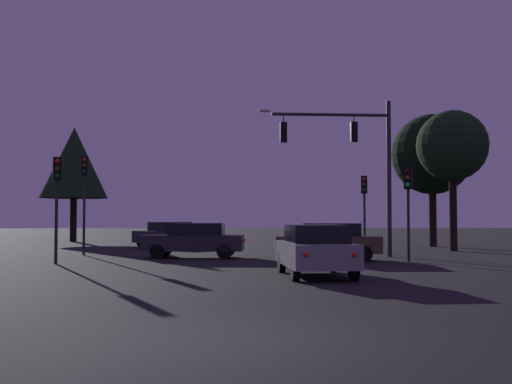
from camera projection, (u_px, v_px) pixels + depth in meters
The scene contains 13 objects.
ground_plane at pixel (230, 251), 32.99m from camera, with size 168.00×168.00×0.00m, color black.
traffic_signal_mast_arm at pixel (353, 151), 27.79m from camera, with size 5.99×0.49×7.02m.
traffic_light_corner_left at pixel (84, 185), 29.26m from camera, with size 0.34×0.37×4.66m.
traffic_light_corner_right at pixel (364, 198), 31.08m from camera, with size 0.35×0.38×3.87m.
traffic_light_median at pixel (57, 188), 23.48m from camera, with size 0.37×0.39×4.05m.
traffic_light_far_side at pixel (408, 194), 24.70m from camera, with size 0.37×0.39×3.78m.
car_nearside_lane at pixel (315, 249), 18.26m from camera, with size 2.02×4.31×1.52m.
car_crossing_left at pixel (194, 240), 27.06m from camera, with size 4.53×2.20×1.52m.
car_crossing_right at pixel (328, 241), 25.32m from camera, with size 4.39×2.07×1.52m.
car_far_lane at pixel (168, 234), 37.18m from camera, with size 4.06×4.11×1.52m.
tree_behind_sign at pixel (74, 163), 46.75m from camera, with size 5.02×5.02×8.63m.
tree_left_far at pixel (452, 146), 33.07m from camera, with size 3.78×3.78×7.51m.
tree_center_horizon at pixel (432, 155), 38.38m from camera, with size 4.98×4.98×8.20m.
Camera 1 is at (-0.15, -8.63, 1.69)m, focal length 43.52 mm.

